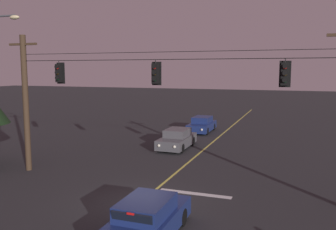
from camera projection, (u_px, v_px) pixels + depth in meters
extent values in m
plane|color=#28282B|center=(139.00, 204.00, 15.33)|extent=(180.00, 180.00, 0.00)
cube|color=#D1C64C|center=(194.00, 157.00, 23.38)|extent=(0.14, 60.00, 0.01)
cube|color=silver|center=(195.00, 194.00, 16.58)|extent=(3.40, 0.36, 0.01)
cylinder|color=#423021|center=(26.00, 104.00, 20.03)|extent=(0.32, 0.32, 7.54)
cube|color=#423021|center=(23.00, 44.00, 19.62)|extent=(1.80, 0.12, 0.12)
cylinder|color=slate|center=(23.00, 51.00, 19.67)|extent=(0.12, 0.12, 0.18)
cylinder|color=black|center=(161.00, 59.00, 17.02)|extent=(16.09, 0.03, 0.03)
cylinder|color=black|center=(161.00, 52.00, 16.97)|extent=(16.09, 0.02, 0.02)
cylinder|color=black|center=(59.00, 62.00, 18.97)|extent=(0.04, 0.04, 0.18)
cube|color=black|center=(59.00, 73.00, 19.04)|extent=(0.32, 0.26, 0.96)
cube|color=black|center=(61.00, 73.00, 19.18)|extent=(0.48, 0.03, 1.12)
sphere|color=red|center=(57.00, 68.00, 18.86)|extent=(0.17, 0.17, 0.17)
cylinder|color=black|center=(57.00, 67.00, 18.82)|extent=(0.20, 0.10, 0.20)
sphere|color=#3D280A|center=(57.00, 73.00, 18.90)|extent=(0.17, 0.17, 0.17)
cylinder|color=black|center=(57.00, 72.00, 18.85)|extent=(0.20, 0.10, 0.20)
sphere|color=black|center=(57.00, 79.00, 18.93)|extent=(0.17, 0.17, 0.17)
cylinder|color=black|center=(57.00, 78.00, 18.89)|extent=(0.20, 0.10, 0.20)
cylinder|color=black|center=(155.00, 61.00, 17.12)|extent=(0.04, 0.04, 0.18)
cube|color=black|center=(156.00, 74.00, 17.19)|extent=(0.32, 0.26, 0.96)
cube|color=black|center=(157.00, 74.00, 17.32)|extent=(0.48, 0.03, 1.12)
sphere|color=red|center=(154.00, 67.00, 17.00)|extent=(0.17, 0.17, 0.17)
cylinder|color=black|center=(154.00, 67.00, 16.96)|extent=(0.20, 0.10, 0.20)
sphere|color=#3D280A|center=(154.00, 74.00, 17.04)|extent=(0.17, 0.17, 0.17)
cylinder|color=black|center=(154.00, 73.00, 17.00)|extent=(0.20, 0.10, 0.20)
sphere|color=black|center=(154.00, 80.00, 17.08)|extent=(0.17, 0.17, 0.17)
cylinder|color=black|center=(154.00, 79.00, 17.03)|extent=(0.20, 0.10, 0.20)
cylinder|color=black|center=(285.00, 60.00, 15.13)|extent=(0.04, 0.04, 0.18)
cube|color=black|center=(285.00, 74.00, 15.20)|extent=(0.32, 0.26, 0.96)
cube|color=black|center=(285.00, 74.00, 15.34)|extent=(0.48, 0.03, 1.12)
sphere|color=red|center=(285.00, 67.00, 15.02)|extent=(0.17, 0.17, 0.17)
cylinder|color=black|center=(285.00, 66.00, 14.97)|extent=(0.20, 0.10, 0.20)
sphere|color=#3D280A|center=(285.00, 74.00, 15.05)|extent=(0.17, 0.17, 0.17)
cylinder|color=black|center=(285.00, 73.00, 15.01)|extent=(0.20, 0.10, 0.20)
sphere|color=black|center=(284.00, 81.00, 15.09)|extent=(0.17, 0.17, 0.17)
cylinder|color=black|center=(284.00, 80.00, 15.05)|extent=(0.20, 0.10, 0.20)
cube|color=navy|center=(147.00, 223.00, 12.17)|extent=(1.80, 4.30, 0.68)
cube|color=navy|center=(146.00, 207.00, 11.98)|extent=(1.51, 2.15, 0.54)
cube|color=black|center=(156.00, 198.00, 12.85)|extent=(1.40, 0.21, 0.48)
cube|color=black|center=(132.00, 220.00, 10.99)|extent=(1.37, 0.18, 0.46)
cylinder|color=black|center=(142.00, 211.00, 13.70)|extent=(0.22, 0.64, 0.64)
cylinder|color=black|center=(182.00, 217.00, 13.17)|extent=(0.22, 0.64, 0.64)
cube|color=red|center=(130.00, 214.00, 10.86)|extent=(0.24, 0.04, 0.06)
cube|color=#4C4C51|center=(177.00, 141.00, 26.17)|extent=(1.80, 4.30, 0.68)
cube|color=#4C4C51|center=(177.00, 133.00, 26.21)|extent=(1.51, 2.15, 0.54)
cube|color=black|center=(173.00, 135.00, 25.34)|extent=(1.40, 0.21, 0.48)
cube|color=black|center=(182.00, 130.00, 27.20)|extent=(1.37, 0.18, 0.46)
cylinder|color=black|center=(182.00, 148.00, 24.69)|extent=(0.22, 0.64, 0.64)
cylinder|color=black|center=(160.00, 147.00, 25.22)|extent=(0.22, 0.64, 0.64)
cylinder|color=black|center=(192.00, 141.00, 27.17)|extent=(0.22, 0.64, 0.64)
cylinder|color=black|center=(173.00, 140.00, 27.71)|extent=(0.22, 0.64, 0.64)
sphere|color=white|center=(174.00, 147.00, 23.95)|extent=(0.20, 0.20, 0.20)
sphere|color=white|center=(159.00, 146.00, 24.33)|extent=(0.20, 0.20, 0.20)
cube|color=navy|center=(202.00, 126.00, 32.99)|extent=(1.80, 4.30, 0.68)
cube|color=navy|center=(202.00, 120.00, 33.03)|extent=(1.51, 2.15, 0.54)
cube|color=black|center=(200.00, 121.00, 32.16)|extent=(1.40, 0.21, 0.48)
cube|color=black|center=(205.00, 118.00, 34.02)|extent=(1.37, 0.18, 0.46)
cylinder|color=black|center=(207.00, 131.00, 31.51)|extent=(0.22, 0.64, 0.64)
cylinder|color=black|center=(189.00, 130.00, 32.04)|extent=(0.22, 0.64, 0.64)
cylinder|color=black|center=(214.00, 127.00, 33.99)|extent=(0.22, 0.64, 0.64)
cylinder|color=black|center=(197.00, 126.00, 34.53)|extent=(0.22, 0.64, 0.64)
sphere|color=white|center=(202.00, 130.00, 30.77)|extent=(0.20, 0.20, 0.20)
sphere|color=white|center=(189.00, 129.00, 31.15)|extent=(0.20, 0.20, 0.20)
cylinder|color=#4C4F54|center=(1.00, 16.00, 18.49)|extent=(1.80, 0.10, 0.10)
ellipsoid|color=beige|center=(15.00, 17.00, 18.21)|extent=(0.56, 0.30, 0.22)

